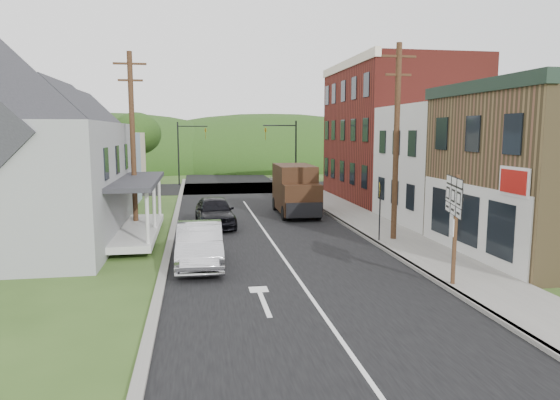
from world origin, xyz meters
name	(u,v)px	position (x,y,z in m)	size (l,w,h in m)	color
ground	(289,267)	(0.00, 0.00, 0.00)	(120.00, 120.00, 0.00)	#2D4719
road	(257,221)	(0.00, 10.00, 0.00)	(9.00, 90.00, 0.02)	black
cross_road	(234,188)	(0.00, 27.00, 0.00)	(60.00, 9.00, 0.02)	black
sidewalk_right	(367,223)	(5.90, 8.00, 0.07)	(2.80, 55.00, 0.15)	slate
curb_right	(343,223)	(4.55, 8.00, 0.07)	(0.20, 55.00, 0.15)	slate
curb_left	(173,229)	(-4.65, 8.00, 0.06)	(0.30, 55.00, 0.12)	slate
storefront_white	(464,165)	(11.30, 7.50, 3.25)	(8.00, 7.00, 6.50)	silver
storefront_red	(397,133)	(11.30, 17.00, 5.00)	(8.00, 12.00, 10.00)	maroon
house_gray	(0,151)	(-12.00, 6.00, 4.23)	(10.20, 12.24, 8.35)	gray
house_blue	(80,153)	(-11.00, 17.00, 3.69)	(7.14, 8.16, 7.28)	#90A8C4
house_cream	(98,148)	(-11.50, 26.00, 3.69)	(7.14, 8.16, 7.28)	beige
utility_pole_right	(396,141)	(5.60, 3.50, 4.66)	(1.60, 0.26, 9.00)	#472D19
utility_pole_left	(133,140)	(-6.50, 8.00, 4.66)	(1.60, 0.26, 9.00)	#472D19
traffic_signal_right	(288,148)	(4.30, 23.50, 3.76)	(2.87, 0.20, 6.00)	black
traffic_signal_left	(186,146)	(-4.30, 30.50, 3.76)	(2.87, 0.20, 6.00)	black
tree_left_d	(136,134)	(-9.00, 32.00, 4.88)	(4.80, 4.80, 6.94)	#382616
forested_ridge	(219,167)	(0.00, 55.00, 0.00)	(90.00, 30.00, 16.00)	#1C3610
silver_sedan	(200,245)	(-3.33, 0.78, 0.80)	(1.70, 4.87, 1.60)	silver
dark_sedan	(215,212)	(-2.46, 8.59, 0.81)	(1.92, 4.76, 1.62)	black
delivery_van	(296,190)	(2.60, 11.69, 1.54)	(2.36, 5.49, 3.04)	black
route_sign_cluster	(454,214)	(4.75, -3.42, 2.46)	(0.61, 1.98, 3.57)	#472D19
warning_sign	(379,203)	(4.77, 3.23, 1.88)	(0.23, 0.72, 2.70)	black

